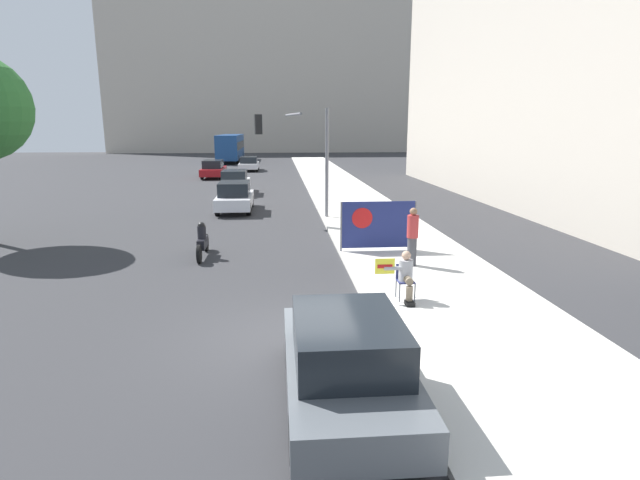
{
  "coord_description": "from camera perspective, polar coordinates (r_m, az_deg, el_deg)",
  "views": [
    {
      "loc": [
        -0.2,
        -9.49,
        4.22
      ],
      "look_at": [
        1.04,
        5.05,
        0.91
      ],
      "focal_mm": 28.0,
      "sensor_mm": 36.0,
      "label": 1
    }
  ],
  "objects": [
    {
      "name": "city_bus_on_road",
      "position": [
        63.87,
        -10.18,
        10.5
      ],
      "size": [
        2.52,
        12.34,
        3.28
      ],
      "color": "navy",
      "rests_on": "ground_plane"
    },
    {
      "name": "car_on_road_distant",
      "position": [
        43.63,
        -12.09,
        7.94
      ],
      "size": [
        1.77,
        4.79,
        1.5
      ],
      "color": "maroon",
      "rests_on": "ground_plane"
    },
    {
      "name": "parked_car_curbside",
      "position": [
        7.79,
        3.02,
        -13.74
      ],
      "size": [
        1.81,
        4.15,
        1.5
      ],
      "color": "#565B60",
      "rests_on": "ground_plane"
    },
    {
      "name": "motorcycle_on_road",
      "position": [
        16.92,
        -13.29,
        -0.19
      ],
      "size": [
        0.28,
        2.22,
        1.19
      ],
      "color": "black",
      "rests_on": "ground_plane"
    },
    {
      "name": "building_backdrop_far",
      "position": [
        91.53,
        -6.32,
        18.43
      ],
      "size": [
        52.0,
        12.0,
        26.65
      ],
      "color": "#BCB2A3",
      "rests_on": "ground_plane"
    },
    {
      "name": "seated_protester",
      "position": [
        12.11,
        9.75,
        -3.9
      ],
      "size": [
        0.97,
        0.77,
        1.2
      ],
      "rotation": [
        0.0,
        0.0,
        -0.43
      ],
      "color": "#474C56",
      "rests_on": "sidewalk_curb"
    },
    {
      "name": "car_on_road_midblock",
      "position": [
        32.79,
        -9.71,
        6.54
      ],
      "size": [
        1.75,
        4.29,
        1.52
      ],
      "color": "white",
      "rests_on": "ground_plane"
    },
    {
      "name": "protest_banner",
      "position": [
        16.82,
        6.62,
        1.75
      ],
      "size": [
        2.57,
        0.06,
        1.67
      ],
      "color": "slate",
      "rests_on": "sidewalk_curb"
    },
    {
      "name": "traffic_light_pole",
      "position": [
        22.65,
        -2.35,
        10.97
      ],
      "size": [
        3.3,
        3.07,
        4.91
      ],
      "color": "slate",
      "rests_on": "sidewalk_curb"
    },
    {
      "name": "car_on_road_nearest",
      "position": [
        25.85,
        -9.71,
        4.89
      ],
      "size": [
        1.73,
        4.17,
        1.52
      ],
      "color": "silver",
      "rests_on": "ground_plane"
    },
    {
      "name": "jogger_on_sidewalk",
      "position": [
        15.15,
        10.51,
        0.44
      ],
      "size": [
        0.34,
        0.34,
        1.76
      ],
      "rotation": [
        0.0,
        0.0,
        3.12
      ],
      "color": "#424247",
      "rests_on": "sidewalk_curb"
    },
    {
      "name": "sidewalk_curb",
      "position": [
        25.2,
        4.87,
        3.26
      ],
      "size": [
        4.4,
        90.0,
        0.14
      ],
      "primitive_type": "cube",
      "color": "beige",
      "rests_on": "ground_plane"
    },
    {
      "name": "car_on_road_far_lane",
      "position": [
        50.13,
        -8.12,
        8.63
      ],
      "size": [
        1.86,
        4.22,
        1.38
      ],
      "color": "silver",
      "rests_on": "ground_plane"
    },
    {
      "name": "ground_plane",
      "position": [
        10.39,
        -3.41,
        -11.2
      ],
      "size": [
        160.0,
        160.0,
        0.0
      ],
      "primitive_type": "plane",
      "color": "#303033"
    },
    {
      "name": "building_backdrop_right",
      "position": [
        33.32,
        26.67,
        18.96
      ],
      "size": [
        10.0,
        32.0,
        17.08
      ],
      "color": "#BCB2A3",
      "rests_on": "ground_plane"
    }
  ]
}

